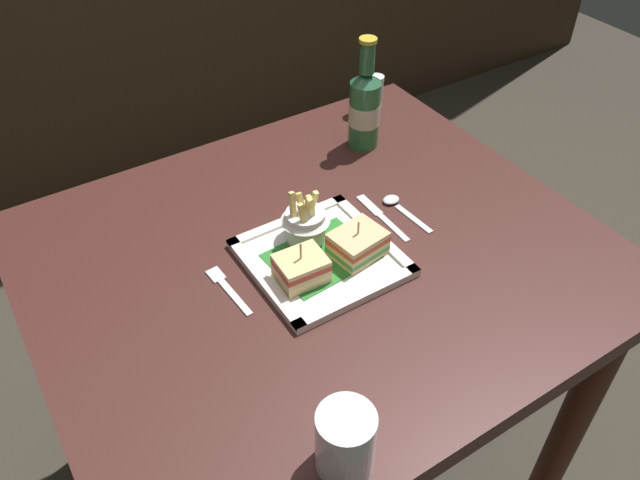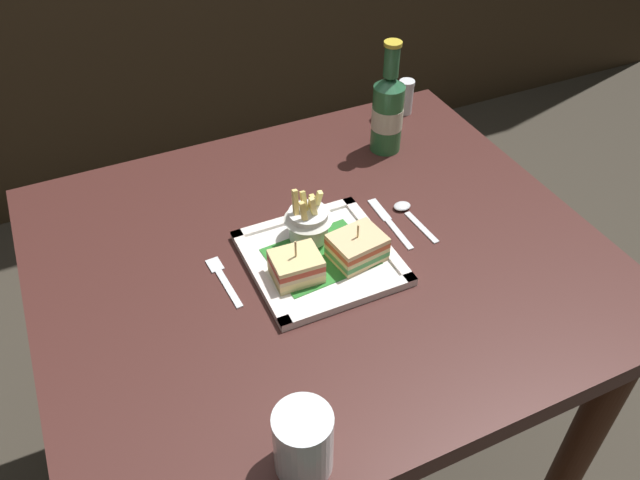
{
  "view_description": "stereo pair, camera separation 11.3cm",
  "coord_description": "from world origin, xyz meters",
  "px_view_note": "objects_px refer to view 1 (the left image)",
  "views": [
    {
      "loc": [
        -0.46,
        -0.72,
        1.57
      ],
      "look_at": [
        -0.0,
        -0.01,
        0.82
      ],
      "focal_mm": 35.54,
      "sensor_mm": 36.0,
      "label": 1
    },
    {
      "loc": [
        -0.36,
        -0.77,
        1.57
      ],
      "look_at": [
        -0.0,
        -0.01,
        0.82
      ],
      "focal_mm": 35.54,
      "sensor_mm": 36.0,
      "label": 2
    }
  ],
  "objects_px": {
    "pepper_shaker": "(376,94)",
    "spoon": "(397,205)",
    "square_plate": "(321,258)",
    "water_glass": "(345,444)",
    "salt_shaker": "(360,100)",
    "fork": "(227,288)",
    "knife": "(380,215)",
    "dining_table": "(319,298)",
    "sandwich_half_left": "(301,269)",
    "fries_cup": "(305,220)",
    "sandwich_half_right": "(358,244)",
    "beer_bottle": "(365,107)"
  },
  "relations": [
    {
      "from": "pepper_shaker",
      "to": "spoon",
      "type": "bearing_deg",
      "value": -119.68
    },
    {
      "from": "square_plate",
      "to": "water_glass",
      "type": "xyz_separation_m",
      "value": [
        -0.19,
        -0.35,
        0.04
      ]
    },
    {
      "from": "salt_shaker",
      "to": "fork",
      "type": "bearing_deg",
      "value": -146.07
    },
    {
      "from": "knife",
      "to": "salt_shaker",
      "type": "bearing_deg",
      "value": 60.78
    },
    {
      "from": "square_plate",
      "to": "pepper_shaker",
      "type": "xyz_separation_m",
      "value": [
        0.4,
        0.39,
        0.03
      ]
    },
    {
      "from": "dining_table",
      "to": "fork",
      "type": "xyz_separation_m",
      "value": [
        -0.18,
        0.01,
        0.12
      ]
    },
    {
      "from": "knife",
      "to": "dining_table",
      "type": "bearing_deg",
      "value": -171.81
    },
    {
      "from": "salt_shaker",
      "to": "pepper_shaker",
      "type": "height_order",
      "value": "pepper_shaker"
    },
    {
      "from": "sandwich_half_left",
      "to": "fries_cup",
      "type": "height_order",
      "value": "fries_cup"
    },
    {
      "from": "dining_table",
      "to": "square_plate",
      "type": "distance_m",
      "value": 0.13
    },
    {
      "from": "dining_table",
      "to": "water_glass",
      "type": "xyz_separation_m",
      "value": [
        -0.19,
        -0.37,
        0.17
      ]
    },
    {
      "from": "sandwich_half_right",
      "to": "fork",
      "type": "bearing_deg",
      "value": 166.18
    },
    {
      "from": "square_plate",
      "to": "fork",
      "type": "height_order",
      "value": "square_plate"
    },
    {
      "from": "sandwich_half_right",
      "to": "salt_shaker",
      "type": "distance_m",
      "value": 0.51
    },
    {
      "from": "fork",
      "to": "square_plate",
      "type": "bearing_deg",
      "value": -9.43
    },
    {
      "from": "beer_bottle",
      "to": "knife",
      "type": "distance_m",
      "value": 0.27
    },
    {
      "from": "dining_table",
      "to": "fries_cup",
      "type": "xyz_separation_m",
      "value": [
        -0.01,
        0.04,
        0.18
      ]
    },
    {
      "from": "square_plate",
      "to": "fries_cup",
      "type": "height_order",
      "value": "fries_cup"
    },
    {
      "from": "fries_cup",
      "to": "pepper_shaker",
      "type": "relative_size",
      "value": 1.31
    },
    {
      "from": "beer_bottle",
      "to": "square_plate",
      "type": "bearing_deg",
      "value": -136.38
    },
    {
      "from": "dining_table",
      "to": "fork",
      "type": "height_order",
      "value": "fork"
    },
    {
      "from": "fries_cup",
      "to": "sandwich_half_right",
      "type": "bearing_deg",
      "value": -56.63
    },
    {
      "from": "dining_table",
      "to": "salt_shaker",
      "type": "distance_m",
      "value": 0.53
    },
    {
      "from": "sandwich_half_right",
      "to": "knife",
      "type": "distance_m",
      "value": 0.13
    },
    {
      "from": "square_plate",
      "to": "water_glass",
      "type": "height_order",
      "value": "water_glass"
    },
    {
      "from": "sandwich_half_left",
      "to": "salt_shaker",
      "type": "height_order",
      "value": "sandwich_half_left"
    },
    {
      "from": "beer_bottle",
      "to": "pepper_shaker",
      "type": "relative_size",
      "value": 3.0
    },
    {
      "from": "sandwich_half_left",
      "to": "fork",
      "type": "distance_m",
      "value": 0.13
    },
    {
      "from": "sandwich_half_right",
      "to": "water_glass",
      "type": "bearing_deg",
      "value": -127.38
    },
    {
      "from": "sandwich_half_left",
      "to": "spoon",
      "type": "distance_m",
      "value": 0.28
    },
    {
      "from": "sandwich_half_left",
      "to": "knife",
      "type": "relative_size",
      "value": 0.54
    },
    {
      "from": "fries_cup",
      "to": "knife",
      "type": "relative_size",
      "value": 0.68
    },
    {
      "from": "water_glass",
      "to": "spoon",
      "type": "height_order",
      "value": "water_glass"
    },
    {
      "from": "knife",
      "to": "pepper_shaker",
      "type": "distance_m",
      "value": 0.42
    },
    {
      "from": "water_glass",
      "to": "pepper_shaker",
      "type": "height_order",
      "value": "water_glass"
    },
    {
      "from": "beer_bottle",
      "to": "water_glass",
      "type": "bearing_deg",
      "value": -127.2
    },
    {
      "from": "square_plate",
      "to": "sandwich_half_left",
      "type": "relative_size",
      "value": 2.95
    },
    {
      "from": "fries_cup",
      "to": "fork",
      "type": "relative_size",
      "value": 0.81
    },
    {
      "from": "dining_table",
      "to": "square_plate",
      "type": "height_order",
      "value": "square_plate"
    },
    {
      "from": "beer_bottle",
      "to": "fork",
      "type": "relative_size",
      "value": 1.86
    },
    {
      "from": "pepper_shaker",
      "to": "dining_table",
      "type": "bearing_deg",
      "value": -137.19
    },
    {
      "from": "spoon",
      "to": "salt_shaker",
      "type": "height_order",
      "value": "salt_shaker"
    },
    {
      "from": "knife",
      "to": "fries_cup",
      "type": "bearing_deg",
      "value": 175.58
    },
    {
      "from": "dining_table",
      "to": "sandwich_half_right",
      "type": "bearing_deg",
      "value": -45.09
    },
    {
      "from": "sandwich_half_right",
      "to": "beer_bottle",
      "type": "distance_m",
      "value": 0.38
    },
    {
      "from": "sandwich_half_right",
      "to": "spoon",
      "type": "distance_m",
      "value": 0.17
    },
    {
      "from": "fries_cup",
      "to": "water_glass",
      "type": "distance_m",
      "value": 0.45
    },
    {
      "from": "sandwich_half_right",
      "to": "salt_shaker",
      "type": "relative_size",
      "value": 1.3
    },
    {
      "from": "beer_bottle",
      "to": "spoon",
      "type": "xyz_separation_m",
      "value": [
        -0.07,
        -0.22,
        -0.09
      ]
    },
    {
      "from": "fork",
      "to": "knife",
      "type": "bearing_deg",
      "value": 2.58
    }
  ]
}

